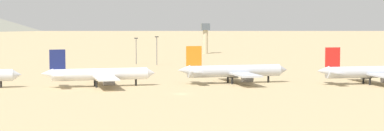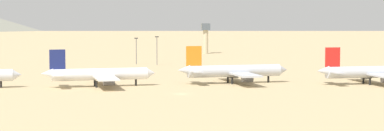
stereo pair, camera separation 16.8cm
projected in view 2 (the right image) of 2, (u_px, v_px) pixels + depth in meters
The scene contains 7 objects.
ground at pixel (182, 94), 208.58m from camera, with size 4000.00×4000.00×0.00m, color tan.
parked_jet_navy_3 at pixel (99, 74), 229.43m from camera, with size 38.92×33.07×12.87m.
parked_jet_orange_4 at pixel (233, 71), 240.46m from camera, with size 40.90×34.75×13.52m.
parked_jet_red_5 at pixel (370, 72), 237.73m from camera, with size 39.81×33.63×13.14m.
control_tower at pixel (206, 35), 422.45m from camera, with size 5.20×5.20×18.99m.
light_pole_west at pixel (157, 48), 327.53m from camera, with size 1.80×0.50×13.99m.
light_pole_mid at pixel (136, 49), 333.53m from camera, with size 1.80×0.50×13.07m.
Camera 2 is at (-19.34, -206.44, 24.58)m, focal length 63.24 mm.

